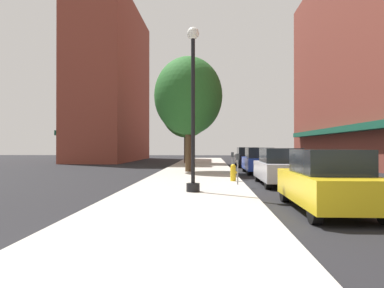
% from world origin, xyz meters
% --- Properties ---
extents(ground_plane, '(90.00, 90.00, 0.00)m').
position_xyz_m(ground_plane, '(4.00, 18.00, 0.00)').
color(ground_plane, black).
extents(sidewalk_slab, '(4.80, 50.00, 0.12)m').
position_xyz_m(sidewalk_slab, '(0.00, 19.00, 0.06)').
color(sidewalk_slab, '#A8A399').
rests_on(sidewalk_slab, ground).
extents(building_far_background, '(6.80, 18.00, 18.57)m').
position_xyz_m(building_far_background, '(-11.01, 37.00, 9.26)').
color(building_far_background, brown).
rests_on(building_far_background, ground).
extents(lamppost, '(0.48, 0.48, 5.90)m').
position_xyz_m(lamppost, '(0.27, 7.02, 3.20)').
color(lamppost, black).
rests_on(lamppost, sidewalk_slab).
extents(fire_hydrant, '(0.33, 0.26, 0.79)m').
position_xyz_m(fire_hydrant, '(1.96, 11.02, 0.52)').
color(fire_hydrant, gold).
rests_on(fire_hydrant, sidewalk_slab).
extents(parking_meter_near, '(0.14, 0.09, 1.31)m').
position_xyz_m(parking_meter_near, '(2.05, 12.99, 0.95)').
color(parking_meter_near, slate).
rests_on(parking_meter_near, sidewalk_slab).
extents(parking_meter_far, '(0.14, 0.09, 1.31)m').
position_xyz_m(parking_meter_far, '(2.05, 9.47, 0.95)').
color(parking_meter_far, slate).
rests_on(parking_meter_far, sidewalk_slab).
extents(tree_near, '(4.37, 4.37, 7.38)m').
position_xyz_m(tree_near, '(-0.51, 17.10, 4.97)').
color(tree_near, '#4C3823').
rests_on(tree_near, sidewalk_slab).
extents(tree_mid, '(4.89, 4.89, 8.07)m').
position_xyz_m(tree_mid, '(-1.40, 28.28, 5.37)').
color(tree_mid, '#422D1E').
rests_on(tree_mid, sidewalk_slab).
extents(car_yellow, '(1.80, 4.30, 1.66)m').
position_xyz_m(car_yellow, '(4.00, 3.96, 0.81)').
color(car_yellow, black).
rests_on(car_yellow, ground).
extents(car_silver, '(1.80, 4.30, 1.66)m').
position_xyz_m(car_silver, '(4.00, 10.40, 0.81)').
color(car_silver, black).
rests_on(car_silver, ground).
extents(car_blue, '(1.80, 4.30, 1.66)m').
position_xyz_m(car_blue, '(4.00, 17.26, 0.81)').
color(car_blue, black).
rests_on(car_blue, ground).
extents(car_black, '(1.80, 4.30, 1.66)m').
position_xyz_m(car_black, '(4.00, 24.45, 0.81)').
color(car_black, black).
rests_on(car_black, ground).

